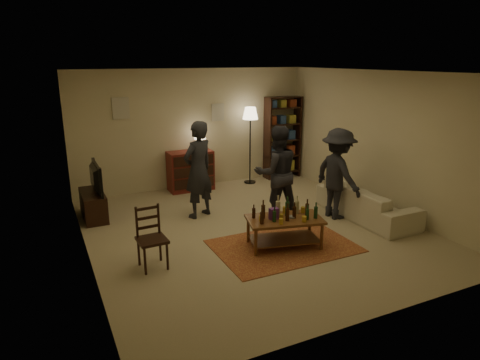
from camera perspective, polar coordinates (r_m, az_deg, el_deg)
floor at (r=7.61m, az=1.70°, el=-6.58°), size 6.00×6.00×0.00m
room_shell at (r=9.64m, az=-9.95°, el=9.16°), size 6.00×6.00×6.00m
rug at (r=6.99m, az=5.86°, el=-8.73°), size 2.20×1.50×0.01m
coffee_table at (r=6.83m, az=5.94°, el=-5.53°), size 1.30×0.91×0.82m
dining_chair at (r=6.28m, az=-11.83°, el=-7.21°), size 0.42×0.42×0.92m
tv_stand at (r=8.47m, az=-19.02°, el=-2.33°), size 0.40×1.00×1.06m
dresser at (r=9.77m, az=-6.57°, el=1.39°), size 1.00×0.50×1.36m
bookshelf at (r=10.72m, az=5.67°, el=5.78°), size 0.90×0.34×2.02m
floor_lamp at (r=10.06m, az=1.38°, el=8.17°), size 0.36×0.36×1.82m
sofa at (r=8.39m, az=16.51°, el=-2.86°), size 0.81×2.08×0.61m
person_left at (r=7.99m, az=-5.59°, el=1.36°), size 0.79×0.67×1.83m
person_right at (r=7.91m, az=4.90°, el=0.95°), size 0.96×0.81×1.75m
person_by_sofa at (r=8.12m, az=12.90°, el=0.80°), size 0.68×1.13×1.70m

